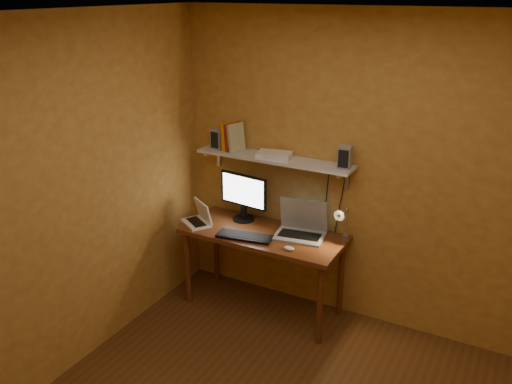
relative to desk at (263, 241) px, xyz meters
The scene contains 14 objects.
room 1.64m from the desk, 58.09° to the right, with size 3.44×3.24×2.64m.
desk is the anchor object (origin of this frame).
wall_shelf 0.72m from the desk, 90.00° to the left, with size 1.40×0.25×0.21m.
monitor 0.46m from the desk, 150.58° to the left, with size 0.48×0.22×0.43m.
laptop 0.37m from the desk, 20.91° to the left, with size 0.45×0.35×0.31m.
netbook 0.61m from the desk, behind, with size 0.34×0.31×0.21m.
keyboard 0.21m from the desk, 117.56° to the right, with size 0.47×0.16×0.03m, color black.
mouse 0.40m from the desk, 29.93° to the right, with size 0.09×0.06×0.03m, color white.
desk_lamp 0.73m from the desk, 10.81° to the left, with size 0.09×0.23×0.38m.
speaker_left 0.99m from the desk, 161.76° to the left, with size 0.10×0.10×0.18m, color gray.
speaker_right 1.03m from the desk, 17.23° to the left, with size 0.10×0.10×0.18m, color gray.
books 0.95m from the desk, 154.27° to the left, with size 0.18×0.18×0.25m.
shelf_camera 0.86m from the desk, 161.09° to the left, with size 0.09×0.05×0.05m.
router 0.75m from the desk, 86.61° to the left, with size 0.28×0.19×0.05m, color white.
Camera 1 is at (1.16, -2.46, 2.73)m, focal length 38.00 mm.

